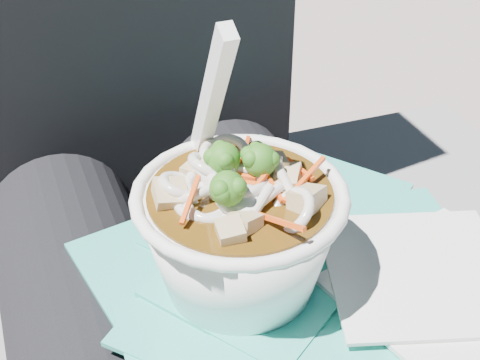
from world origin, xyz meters
name	(u,v)px	position (x,y,z in m)	size (l,w,h in m)	color
lap	(218,348)	(0.00, 0.00, 0.49)	(0.33, 0.48, 0.14)	black
person_body	(182,247)	(0.00, 0.09, 0.52)	(0.34, 0.94, 0.97)	black
plastic_bag	(288,297)	(0.04, -0.04, 0.57)	(0.31, 0.42, 0.02)	teal
napkins	(440,286)	(0.14, -0.08, 0.58)	(0.18, 0.20, 0.01)	silver
udon_bowl	(239,225)	(0.01, -0.02, 0.63)	(0.17, 0.17, 0.20)	white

